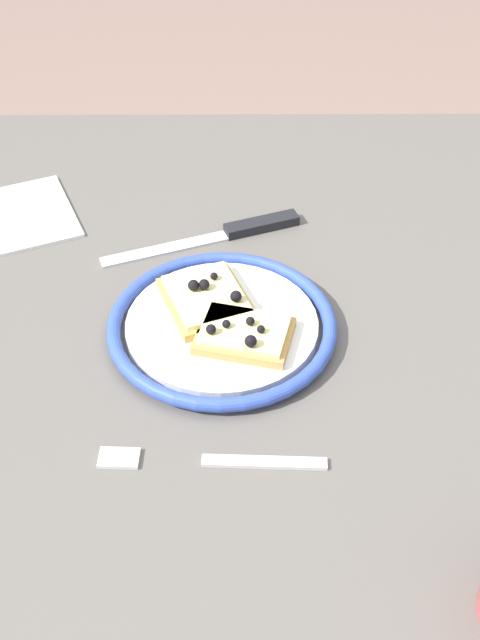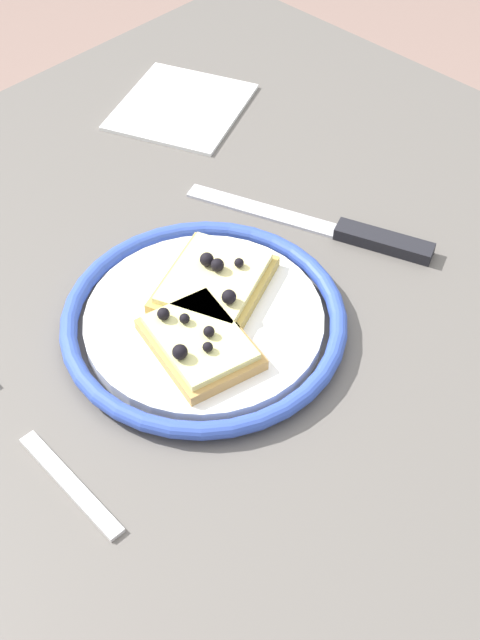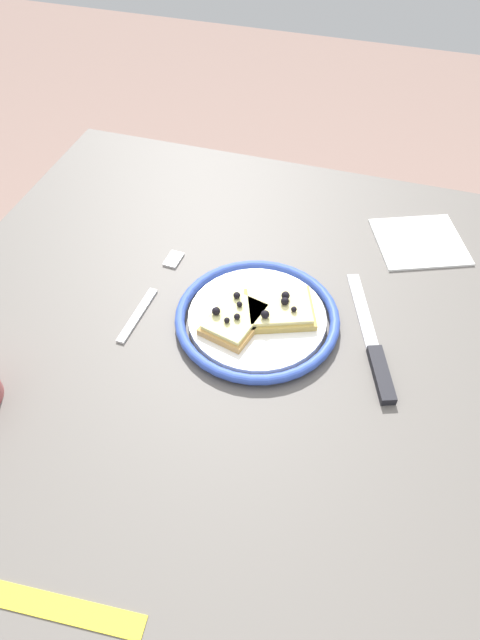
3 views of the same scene
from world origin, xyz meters
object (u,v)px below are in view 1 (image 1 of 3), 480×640
(dining_table, at_px, (249,399))
(napkin, at_px, (18,217))
(pizza_slice_near, at_px, (207,298))
(pizza_slice_far, at_px, (244,334))
(knife, at_px, (236,231))
(fork, at_px, (210,461))
(plate, at_px, (222,326))

(dining_table, xyz_separation_m, napkin, (0.22, 0.28, 0.09))
(pizza_slice_near, bearing_deg, pizza_slice_far, -144.86)
(pizza_slice_far, relative_size, knife, 0.46)
(dining_table, distance_m, knife, 0.20)
(knife, xyz_separation_m, fork, (-0.34, 0.02, -0.00))
(dining_table, xyz_separation_m, pizza_slice_near, (0.04, 0.04, 0.11))
(pizza_slice_far, bearing_deg, napkin, 49.35)
(plate, relative_size, knife, 1.01)
(knife, distance_m, fork, 0.34)
(plate, bearing_deg, napkin, 50.31)
(pizza_slice_near, xyz_separation_m, fork, (-0.20, -0.01, -0.02))
(dining_table, distance_m, napkin, 0.36)
(napkin, bearing_deg, pizza_slice_near, -127.48)
(pizza_slice_near, bearing_deg, fork, -178.06)
(plate, relative_size, napkin, 1.69)
(pizza_slice_far, xyz_separation_m, fork, (-0.14, 0.03, -0.02))
(knife, bearing_deg, dining_table, -175.65)
(pizza_slice_near, relative_size, napkin, 0.86)
(knife, relative_size, fork, 1.15)
(plate, bearing_deg, pizza_slice_near, 29.46)
(pizza_slice_near, distance_m, fork, 0.20)
(dining_table, relative_size, pizza_slice_near, 7.97)
(pizza_slice_far, bearing_deg, dining_table, -20.60)
(dining_table, relative_size, napkin, 6.83)
(dining_table, xyz_separation_m, knife, (0.18, 0.01, 0.09))
(pizza_slice_far, height_order, fork, pizza_slice_far)
(dining_table, height_order, pizza_slice_near, pizza_slice_near)
(dining_table, height_order, fork, fork)
(fork, bearing_deg, plate, -3.10)
(plate, bearing_deg, knife, -4.86)
(pizza_slice_near, bearing_deg, napkin, 52.52)
(dining_table, height_order, pizza_slice_far, pizza_slice_far)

